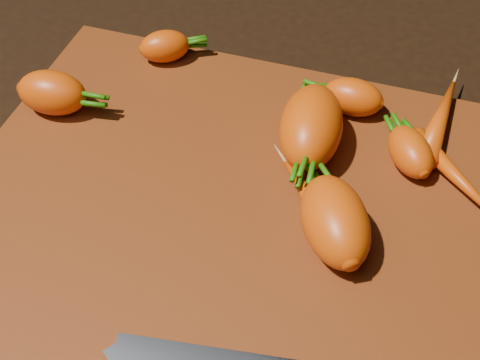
% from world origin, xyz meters
% --- Properties ---
extents(ground, '(2.00, 2.00, 0.01)m').
position_xyz_m(ground, '(0.00, 0.00, -0.01)').
color(ground, black).
extents(cutting_board, '(0.50, 0.40, 0.01)m').
position_xyz_m(cutting_board, '(0.00, 0.00, 0.01)').
color(cutting_board, brown).
rests_on(cutting_board, ground).
extents(carrot_0, '(0.07, 0.05, 0.04)m').
position_xyz_m(carrot_0, '(-0.21, 0.06, 0.03)').
color(carrot_0, '#D14608').
rests_on(carrot_0, cutting_board).
extents(carrot_1, '(0.07, 0.11, 0.06)m').
position_xyz_m(carrot_1, '(0.05, 0.08, 0.04)').
color(carrot_1, '#D14608').
rests_on(carrot_1, cutting_board).
extents(carrot_2, '(0.09, 0.11, 0.05)m').
position_xyz_m(carrot_2, '(0.09, -0.02, 0.04)').
color(carrot_2, '#D14608').
rests_on(carrot_2, cutting_board).
extents(carrot_3, '(0.06, 0.04, 0.04)m').
position_xyz_m(carrot_3, '(0.07, 0.15, 0.03)').
color(carrot_3, '#D14608').
rests_on(carrot_3, cutting_board).
extents(carrot_4, '(0.06, 0.06, 0.03)m').
position_xyz_m(carrot_4, '(-0.14, 0.17, 0.03)').
color(carrot_4, '#D14608').
rests_on(carrot_4, cutting_board).
extents(carrot_5, '(0.06, 0.07, 0.04)m').
position_xyz_m(carrot_5, '(0.14, 0.09, 0.03)').
color(carrot_5, '#D14608').
rests_on(carrot_5, cutting_board).
extents(carrot_6, '(0.04, 0.12, 0.03)m').
position_xyz_m(carrot_6, '(0.16, 0.15, 0.02)').
color(carrot_6, '#D14608').
rests_on(carrot_6, cutting_board).
extents(carrot_7, '(0.10, 0.10, 0.02)m').
position_xyz_m(carrot_7, '(0.18, 0.08, 0.02)').
color(carrot_7, '#D14608').
rests_on(carrot_7, cutting_board).
extents(carrot_8, '(0.09, 0.10, 0.03)m').
position_xyz_m(carrot_8, '(0.07, 0.01, 0.03)').
color(carrot_8, '#D14608').
rests_on(carrot_8, cutting_board).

